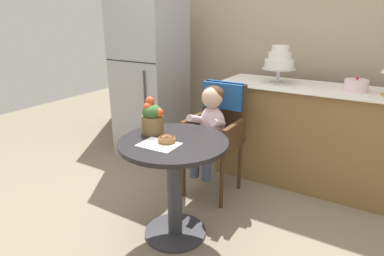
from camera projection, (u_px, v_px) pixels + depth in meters
name	position (u px, v px, depth m)	size (l,w,h in m)	color
ground_plane	(175.00, 233.00, 2.34)	(8.00, 8.00, 0.00)	gray
back_wall	(272.00, 29.00, 3.38)	(4.80, 0.10, 2.70)	tan
cafe_table	(174.00, 170.00, 2.17)	(0.72, 0.72, 0.72)	black
wicker_chair	(219.00, 121.00, 2.75)	(0.42, 0.45, 0.95)	#472D19
seated_child	(210.00, 121.00, 2.61)	(0.27, 0.32, 0.73)	silver
paper_napkin	(159.00, 145.00, 2.02)	(0.24, 0.18, 0.00)	white
donut_front	(167.00, 139.00, 2.05)	(0.12, 0.12, 0.04)	#936033
flower_vase	(152.00, 117.00, 2.20)	(0.16, 0.15, 0.25)	brown
display_counter	(303.00, 134.00, 2.97)	(1.56, 0.62, 0.90)	olive
tiered_cake_stand	(279.00, 61.00, 2.89)	(0.30, 0.30, 0.34)	silver
round_layer_cake	(356.00, 85.00, 2.62)	(0.18, 0.18, 0.12)	silver
refrigerator	(150.00, 78.00, 3.45)	(0.64, 0.63, 1.70)	#9EA0A5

